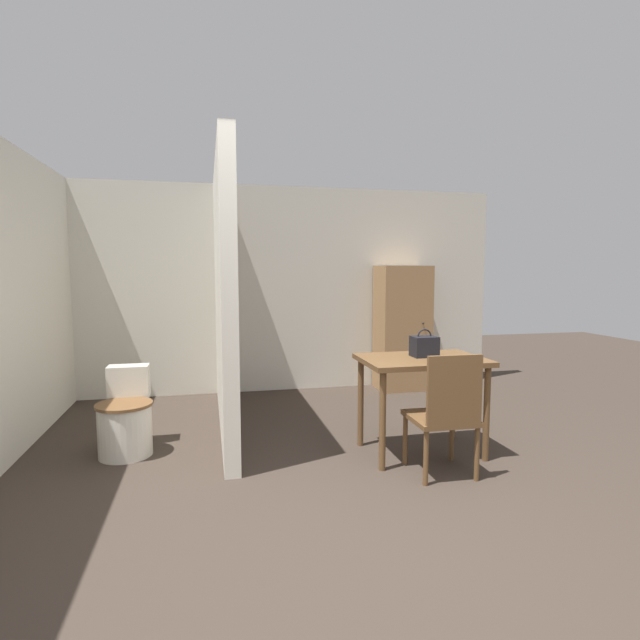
{
  "coord_description": "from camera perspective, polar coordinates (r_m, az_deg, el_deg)",
  "views": [
    {
      "loc": [
        -0.82,
        -2.23,
        1.5
      ],
      "look_at": [
        0.09,
        1.78,
        1.08
      ],
      "focal_mm": 28.0,
      "sensor_mm": 36.0,
      "label": 1
    }
  ],
  "objects": [
    {
      "name": "partition_wall",
      "position": [
        4.79,
        -10.93,
        2.73
      ],
      "size": [
        0.12,
        2.58,
        2.5
      ],
      "color": "beige",
      "rests_on": "ground_plane"
    },
    {
      "name": "wooden_chair",
      "position": [
        3.74,
        14.15,
        -10.11
      ],
      "size": [
        0.45,
        0.45,
        0.91
      ],
      "rotation": [
        0.0,
        0.0,
        -0.02
      ],
      "color": "brown",
      "rests_on": "ground_plane"
    },
    {
      "name": "dining_table",
      "position": [
        4.13,
        11.55,
        -5.72
      ],
      "size": [
        0.98,
        0.66,
        0.79
      ],
      "color": "brown",
      "rests_on": "ground_plane"
    },
    {
      "name": "handbag",
      "position": [
        4.15,
        11.83,
        -2.94
      ],
      "size": [
        0.2,
        0.16,
        0.23
      ],
      "color": "black",
      "rests_on": "dining_table"
    },
    {
      "name": "wall_back",
      "position": [
        6.19,
        -5.12,
        3.48
      ],
      "size": [
        5.63,
        0.12,
        2.5
      ],
      "color": "beige",
      "rests_on": "ground_plane"
    },
    {
      "name": "toilet",
      "position": [
        4.43,
        -21.32,
        -10.62
      ],
      "size": [
        0.44,
        0.59,
        0.68
      ],
      "color": "silver",
      "rests_on": "ground_plane"
    },
    {
      "name": "ground_plane",
      "position": [
        2.81,
        7.01,
        -26.46
      ],
      "size": [
        16.0,
        16.0,
        0.0
      ],
      "primitive_type": "plane",
      "color": "#382D26"
    },
    {
      "name": "wooden_cabinet",
      "position": [
        6.32,
        9.37,
        -0.88
      ],
      "size": [
        0.62,
        0.49,
        1.54
      ],
      "color": "#997047",
      "rests_on": "ground_plane"
    }
  ]
}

